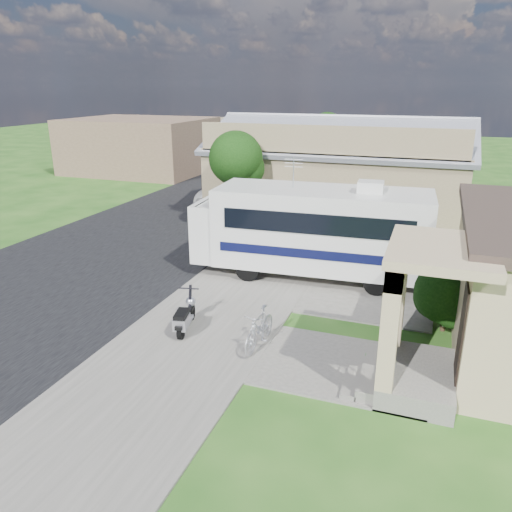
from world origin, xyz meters
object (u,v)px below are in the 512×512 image
(van, at_px, (260,171))
(motorhome, at_px, (313,228))
(bicycle, at_px, (259,330))
(garden_hose, at_px, (373,360))
(scooter, at_px, (185,317))
(pickup_truck, at_px, (234,192))
(shrub, at_px, (450,290))

(van, bearing_deg, motorhome, -63.14)
(motorhome, xyz_separation_m, bicycle, (-0.01, -5.46, -1.25))
(motorhome, height_order, garden_hose, motorhome)
(scooter, distance_m, pickup_truck, 14.85)
(pickup_truck, relative_size, garden_hose, 14.84)
(motorhome, distance_m, garden_hose, 6.17)
(shrub, height_order, van, shrub)
(motorhome, height_order, van, motorhome)
(shrub, relative_size, van, 0.42)
(motorhome, xyz_separation_m, scooter, (-2.21, -5.34, -1.29))
(shrub, bearing_deg, scooter, -158.85)
(scooter, height_order, van, van)
(shrub, relative_size, garden_hose, 5.87)
(bicycle, xyz_separation_m, pickup_truck, (-6.54, 14.31, 0.32))
(bicycle, bearing_deg, scooter, -178.98)
(scooter, xyz_separation_m, pickup_truck, (-4.34, 14.19, 0.36))
(garden_hose, bearing_deg, shrub, 56.19)
(scooter, xyz_separation_m, bicycle, (2.20, -0.12, 0.04))
(scooter, height_order, bicycle, scooter)
(bicycle, bearing_deg, van, 113.59)
(shrub, xyz_separation_m, pickup_truck, (-11.06, 11.59, -0.38))
(shrub, distance_m, bicycle, 5.32)
(motorhome, height_order, scooter, motorhome)
(pickup_truck, bearing_deg, scooter, 101.77)
(bicycle, bearing_deg, garden_hose, 9.48)
(pickup_truck, bearing_deg, motorhome, 121.30)
(shrub, bearing_deg, pickup_truck, 133.66)
(van, distance_m, garden_hose, 23.43)
(bicycle, height_order, van, van)
(motorhome, bearing_deg, garden_hose, -64.66)
(bicycle, relative_size, garden_hose, 4.27)
(pickup_truck, xyz_separation_m, van, (-0.96, 6.94, -0.01))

